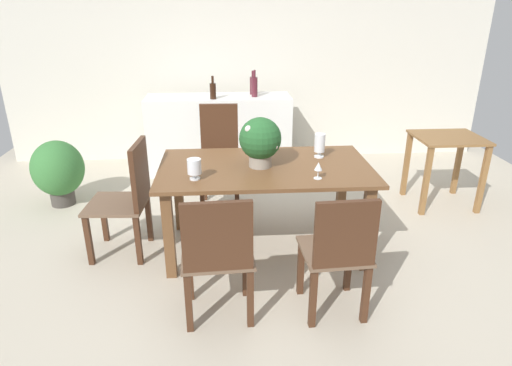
# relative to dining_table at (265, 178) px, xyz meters

# --- Properties ---
(ground_plane) EXTENTS (7.04, 7.04, 0.00)m
(ground_plane) POSITION_rel_dining_table_xyz_m (0.00, -0.05, -0.65)
(ground_plane) COLOR #BCB29E
(back_wall) EXTENTS (6.40, 0.10, 2.60)m
(back_wall) POSITION_rel_dining_table_xyz_m (0.00, 2.55, 0.65)
(back_wall) COLOR beige
(back_wall) RESTS_ON ground
(dining_table) EXTENTS (1.75, 1.01, 0.77)m
(dining_table) POSITION_rel_dining_table_xyz_m (0.00, 0.00, 0.00)
(dining_table) COLOR brown
(dining_table) RESTS_ON ground
(chair_near_left) EXTENTS (0.50, 0.44, 0.93)m
(chair_near_left) POSITION_rel_dining_table_xyz_m (-0.39, -0.96, -0.13)
(chair_near_left) COLOR #422616
(chair_near_left) RESTS_ON ground
(chair_near_right) EXTENTS (0.46, 0.47, 0.92)m
(chair_near_right) POSITION_rel_dining_table_xyz_m (0.40, -0.97, -0.14)
(chair_near_right) COLOR #422616
(chair_near_right) RESTS_ON ground
(chair_head_end) EXTENTS (0.51, 0.50, 0.99)m
(chair_head_end) POSITION_rel_dining_table_xyz_m (-1.14, -0.01, -0.11)
(chair_head_end) COLOR #422616
(chair_head_end) RESTS_ON ground
(chair_far_left) EXTENTS (0.44, 0.45, 1.06)m
(chair_far_left) POSITION_rel_dining_table_xyz_m (-0.39, 0.98, -0.08)
(chair_far_left) COLOR #422616
(chair_far_left) RESTS_ON ground
(flower_centerpiece) EXTENTS (0.34, 0.34, 0.41)m
(flower_centerpiece) POSITION_rel_dining_table_xyz_m (-0.04, -0.01, 0.34)
(flower_centerpiece) COLOR gray
(flower_centerpiece) RESTS_ON dining_table
(crystal_vase_left) EXTENTS (0.09, 0.09, 0.21)m
(crystal_vase_left) POSITION_rel_dining_table_xyz_m (0.49, 0.19, 0.23)
(crystal_vase_left) COLOR silver
(crystal_vase_left) RESTS_ON dining_table
(crystal_vase_center_near) EXTENTS (0.11, 0.11, 0.16)m
(crystal_vase_center_near) POSITION_rel_dining_table_xyz_m (-0.56, -0.26, 0.21)
(crystal_vase_center_near) COLOR silver
(crystal_vase_center_near) RESTS_ON dining_table
(wine_glass) EXTENTS (0.06, 0.06, 0.13)m
(wine_glass) POSITION_rel_dining_table_xyz_m (0.38, -0.31, 0.21)
(wine_glass) COLOR silver
(wine_glass) RESTS_ON dining_table
(kitchen_counter) EXTENTS (1.78, 0.53, 0.96)m
(kitchen_counter) POSITION_rel_dining_table_xyz_m (-0.40, 1.98, -0.17)
(kitchen_counter) COLOR silver
(kitchen_counter) RESTS_ON ground
(wine_bottle_clear) EXTENTS (0.07, 0.07, 0.27)m
(wine_bottle_clear) POSITION_rel_dining_table_xyz_m (-0.46, 1.83, 0.41)
(wine_bottle_clear) COLOR black
(wine_bottle_clear) RESTS_ON kitchen_counter
(wine_bottle_green) EXTENTS (0.07, 0.07, 0.32)m
(wine_bottle_green) POSITION_rel_dining_table_xyz_m (0.04, 1.93, 0.43)
(wine_bottle_green) COLOR #511E28
(wine_bottle_green) RESTS_ON kitchen_counter
(wine_bottle_tall) EXTENTS (0.08, 0.08, 0.29)m
(wine_bottle_tall) POSITION_rel_dining_table_xyz_m (0.03, 2.08, 0.42)
(wine_bottle_tall) COLOR #511E28
(wine_bottle_tall) RESTS_ON kitchen_counter
(side_table) EXTENTS (0.67, 0.59, 0.75)m
(side_table) POSITION_rel_dining_table_xyz_m (1.96, 0.79, -0.07)
(side_table) COLOR brown
(side_table) RESTS_ON ground
(potted_plant_floor) EXTENTS (0.53, 0.53, 0.71)m
(potted_plant_floor) POSITION_rel_dining_table_xyz_m (-2.09, 1.05, -0.26)
(potted_plant_floor) COLOR #423D38
(potted_plant_floor) RESTS_ON ground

